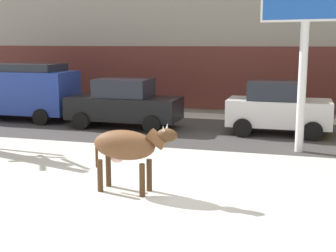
% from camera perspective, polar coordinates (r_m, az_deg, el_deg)
% --- Properties ---
extents(ground_plane, '(120.00, 120.00, 0.00)m').
position_cam_1_polar(ground_plane, '(9.86, -0.89, -8.39)').
color(ground_plane, silver).
extents(road_strip, '(60.00, 5.60, 0.01)m').
position_cam_1_polar(road_strip, '(16.48, 6.15, -0.80)').
color(road_strip, '#423F3F').
rests_on(road_strip, ground).
extents(cow_brown, '(1.91, 0.69, 1.54)m').
position_cam_1_polar(cow_brown, '(9.78, -5.08, -2.55)').
color(cow_brown, brown).
rests_on(cow_brown, ground).
extents(billboard, '(2.52, 0.62, 5.56)m').
position_cam_1_polar(billboard, '(13.77, 16.80, 14.68)').
color(billboard, silver).
rests_on(billboard, ground).
extents(car_blue_van, '(4.60, 2.13, 2.32)m').
position_cam_1_polar(car_blue_van, '(19.93, -17.81, 4.29)').
color(car_blue_van, '#233D9E').
rests_on(car_blue_van, ground).
extents(car_black_sedan, '(4.20, 1.99, 1.84)m').
position_cam_1_polar(car_black_sedan, '(17.36, -5.45, 2.80)').
color(car_black_sedan, black).
rests_on(car_black_sedan, ground).
extents(car_white_hatchback, '(3.50, 1.93, 1.86)m').
position_cam_1_polar(car_white_hatchback, '(16.41, 13.46, 2.20)').
color(car_white_hatchback, white).
rests_on(car_white_hatchback, ground).
extents(pedestrian_by_cars, '(0.36, 0.24, 1.73)m').
position_cam_1_polar(pedestrian_by_cars, '(22.57, -17.63, 4.02)').
color(pedestrian_by_cars, '#282833').
rests_on(pedestrian_by_cars, ground).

